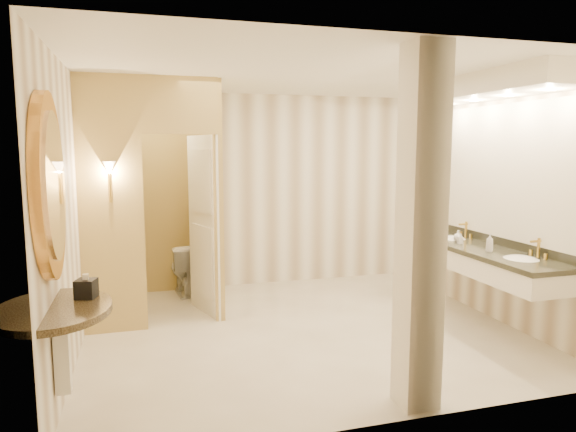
# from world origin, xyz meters

# --- Properties ---
(floor) EXTENTS (4.50, 4.50, 0.00)m
(floor) POSITION_xyz_m (0.00, 0.00, 0.00)
(floor) COLOR white
(floor) RESTS_ON ground
(ceiling) EXTENTS (4.50, 4.50, 0.00)m
(ceiling) POSITION_xyz_m (0.00, 0.00, 2.70)
(ceiling) COLOR white
(ceiling) RESTS_ON wall_back
(wall_back) EXTENTS (4.50, 0.02, 2.70)m
(wall_back) POSITION_xyz_m (0.00, 2.00, 1.35)
(wall_back) COLOR white
(wall_back) RESTS_ON floor
(wall_front) EXTENTS (4.50, 0.02, 2.70)m
(wall_front) POSITION_xyz_m (0.00, -2.00, 1.35)
(wall_front) COLOR white
(wall_front) RESTS_ON floor
(wall_left) EXTENTS (0.02, 4.00, 2.70)m
(wall_left) POSITION_xyz_m (-2.25, 0.00, 1.35)
(wall_left) COLOR white
(wall_left) RESTS_ON floor
(wall_right) EXTENTS (0.02, 4.00, 2.70)m
(wall_right) POSITION_xyz_m (2.25, 0.00, 1.35)
(wall_right) COLOR white
(wall_right) RESTS_ON floor
(toilet_closet) EXTENTS (1.50, 1.55, 2.70)m
(toilet_closet) POSITION_xyz_m (-1.12, 0.97, 1.39)
(toilet_closet) COLOR tan
(toilet_closet) RESTS_ON floor
(wall_sconce) EXTENTS (0.14, 0.14, 0.42)m
(wall_sconce) POSITION_xyz_m (-1.93, 0.43, 1.73)
(wall_sconce) COLOR #B6933A
(wall_sconce) RESTS_ON toilet_closet
(vanity) EXTENTS (0.75, 2.39, 2.09)m
(vanity) POSITION_xyz_m (1.98, -0.40, 1.63)
(vanity) COLOR white
(vanity) RESTS_ON floor
(console_shelf) EXTENTS (0.97, 0.97, 1.93)m
(console_shelf) POSITION_xyz_m (-2.21, -1.40, 1.34)
(console_shelf) COLOR black
(console_shelf) RESTS_ON floor
(pillar) EXTENTS (0.28, 0.28, 2.70)m
(pillar) POSITION_xyz_m (0.35, -1.80, 1.35)
(pillar) COLOR white
(pillar) RESTS_ON floor
(tissue_box) EXTENTS (0.17, 0.17, 0.14)m
(tissue_box) POSITION_xyz_m (-2.03, -1.23, 0.94)
(tissue_box) COLOR black
(tissue_box) RESTS_ON console_shelf
(toilet) EXTENTS (0.45, 0.71, 0.69)m
(toilet) POSITION_xyz_m (-1.10, 1.75, 0.34)
(toilet) COLOR white
(toilet) RESTS_ON floor
(soap_bottle_a) EXTENTS (0.06, 0.06, 0.12)m
(soap_bottle_a) POSITION_xyz_m (1.84, -0.14, 0.93)
(soap_bottle_a) COLOR beige
(soap_bottle_a) RESTS_ON vanity
(soap_bottle_b) EXTENTS (0.13, 0.13, 0.13)m
(soap_bottle_b) POSITION_xyz_m (1.91, -0.00, 0.94)
(soap_bottle_b) COLOR silver
(soap_bottle_b) RESTS_ON vanity
(soap_bottle_c) EXTENTS (0.08, 0.08, 0.19)m
(soap_bottle_c) POSITION_xyz_m (1.86, -0.63, 0.97)
(soap_bottle_c) COLOR #C6B28C
(soap_bottle_c) RESTS_ON vanity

